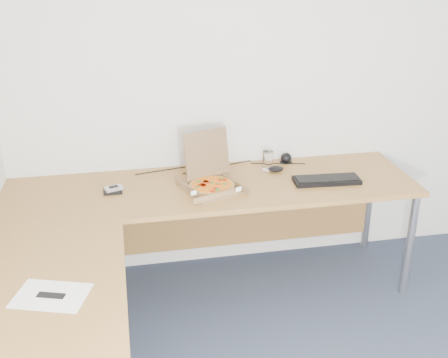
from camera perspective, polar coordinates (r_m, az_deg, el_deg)
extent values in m
cube|color=#9E6D35|center=(3.39, -1.22, -0.89)|extent=(2.50, 0.70, 0.03)
cube|color=#9E6D35|center=(2.42, -18.39, -13.21)|extent=(0.70, 1.50, 0.03)
cylinder|color=gray|center=(4.15, 14.64, -2.45)|extent=(0.05, 0.05, 0.70)
cube|color=olive|center=(3.33, -1.24, -1.01)|extent=(0.30, 0.30, 0.01)
cube|color=olive|center=(3.42, -1.76, 2.52)|extent=(0.30, 0.06, 0.30)
cylinder|color=gold|center=(3.32, -1.24, -0.77)|extent=(0.27, 0.27, 0.02)
cylinder|color=#CB3001|center=(3.32, -1.25, -0.57)|extent=(0.24, 0.24, 0.00)
cylinder|color=white|center=(3.60, 4.53, 1.89)|extent=(0.07, 0.07, 0.12)
cube|color=black|center=(3.48, 10.49, -0.12)|extent=(0.42, 0.17, 0.03)
ellipsoid|color=black|center=(3.59, 5.32, 1.04)|extent=(0.10, 0.07, 0.04)
cube|color=black|center=(3.36, -11.35, -1.18)|extent=(0.11, 0.09, 0.02)
cube|color=#B2B5BA|center=(3.34, -11.26, -0.94)|extent=(0.11, 0.08, 0.02)
cube|color=white|center=(2.50, -17.33, -11.35)|extent=(0.36, 0.30, 0.00)
ellipsoid|color=black|center=(3.74, 6.40, 2.22)|extent=(0.08, 0.08, 0.07)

